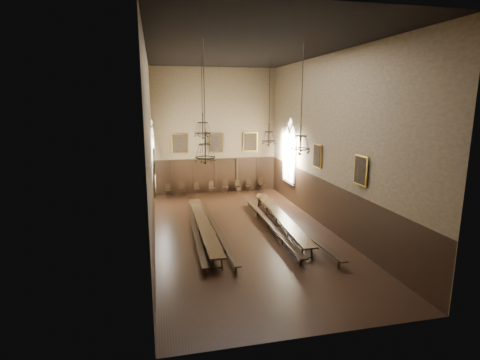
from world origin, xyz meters
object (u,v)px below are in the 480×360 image
object	(u,v)px
bench_left_outer	(195,231)
bench_right_outer	(290,224)
chandelier_front_left	(205,149)
bench_right_inner	(268,224)
chandelier_back_left	(203,128)
chair_5	(238,189)
chair_1	(182,191)
chandelier_back_right	(269,136)
table_right	(280,221)
chair_3	(212,190)
chair_6	(249,188)
chair_4	(225,189)
table_left	(203,229)
chandelier_front_right	(300,142)
chair_0	(168,192)
chair_7	(262,187)
chair_2	(197,191)
bench_left_inner	(217,231)

from	to	relation	value
bench_left_outer	bench_right_outer	bearing A→B (deg)	-1.25
chandelier_front_left	bench_right_inner	bearing A→B (deg)	39.75
chandelier_front_left	chandelier_back_left	bearing A→B (deg)	83.82
chair_5	chair_1	bearing A→B (deg)	174.89
chandelier_back_right	table_right	bearing A→B (deg)	-92.41
chair_3	chair_6	xyz separation A→B (m)	(2.82, 0.07, -0.01)
chair_3	chair_4	size ratio (longest dim) A/B	0.96
chair_3	chair_5	world-z (taller)	chair_3
chair_6	chair_1	bearing A→B (deg)	177.59
bench_left_outer	table_left	bearing A→B (deg)	4.37
chandelier_front_left	chandelier_front_right	distance (m)	4.16
bench_right_outer	table_right	bearing A→B (deg)	138.30
chair_0	chair_7	size ratio (longest dim) A/B	0.91
table_left	chair_2	size ratio (longest dim) A/B	10.73
chair_1	chair_0	bearing A→B (deg)	-175.37
chair_6	chandelier_front_right	distance (m)	12.29
table_right	chair_1	distance (m)	9.47
bench_left_inner	chandelier_back_right	distance (m)	6.47
bench_right_outer	chair_0	size ratio (longest dim) A/B	12.00
chair_1	chandelier_back_left	distance (m)	7.63
bench_right_inner	chair_6	xyz separation A→B (m)	(1.06, 8.45, -0.03)
chair_1	chair_4	size ratio (longest dim) A/B	0.99
chair_1	chair_6	xyz separation A→B (m)	(5.00, 0.10, -0.02)
bench_right_inner	chair_5	world-z (taller)	chair_5
bench_left_inner	bench_right_inner	size ratio (longest dim) A/B	0.92
chair_5	chandelier_front_left	size ratio (longest dim) A/B	0.19
chair_0	table_left	bearing A→B (deg)	-88.23
bench_left_inner	table_right	bearing A→B (deg)	7.86
bench_right_inner	bench_right_outer	xyz separation A→B (m)	(1.10, -0.33, 0.02)
bench_right_outer	chair_6	size ratio (longest dim) A/B	12.35
chair_6	chandelier_front_right	bearing A→B (deg)	-96.52
table_left	bench_right_inner	distance (m)	3.49
chandelier_back_left	chair_5	bearing A→B (deg)	60.61
chair_7	chandelier_front_right	bearing A→B (deg)	-113.63
bench_right_inner	chair_6	distance (m)	8.51
chair_3	table_left	bearing A→B (deg)	-120.14
table_left	chair_1	size ratio (longest dim) A/B	9.76
chandelier_front_left	chair_5	bearing A→B (deg)	71.26
bench_right_outer	chair_7	bearing A→B (deg)	83.80
chair_5	chandelier_back_left	world-z (taller)	chandelier_back_left
chandelier_back_left	chair_4	bearing A→B (deg)	68.52
table_left	chair_3	distance (m)	8.74
chair_4	chandelier_front_right	size ratio (longest dim) A/B	0.21
chair_6	bench_right_inner	bearing A→B (deg)	-100.72
chair_5	chair_2	bearing A→B (deg)	172.97
chair_0	chandelier_front_left	size ratio (longest dim) A/B	0.19
chair_2	chair_5	size ratio (longest dim) A/B	0.96
bench_left_inner	chair_1	bearing A→B (deg)	97.15
table_left	chair_6	world-z (taller)	chair_6
chandelier_front_right	chandelier_back_left	bearing A→B (deg)	122.97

